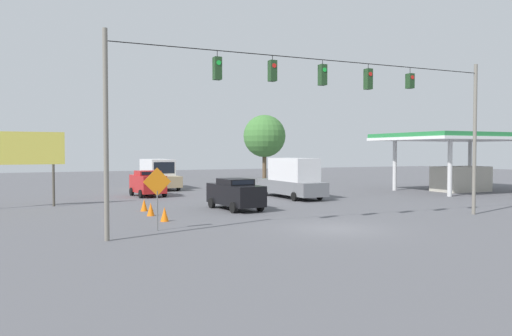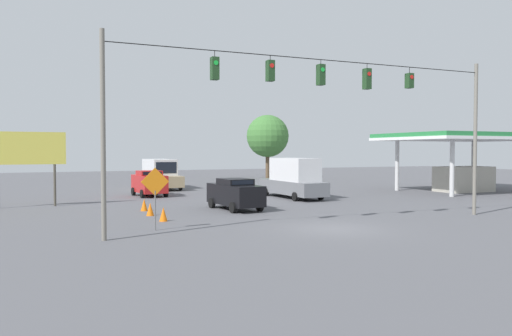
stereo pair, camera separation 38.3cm
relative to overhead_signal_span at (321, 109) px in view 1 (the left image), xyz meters
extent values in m
plane|color=#56565B|center=(-0.08, 1.14, -5.62)|extent=(140.00, 140.00, 0.00)
cylinder|color=slate|center=(-10.11, 0.00, -1.40)|extent=(0.20, 0.20, 8.44)
cylinder|color=slate|center=(9.94, 0.00, -1.40)|extent=(0.20, 0.20, 8.44)
cylinder|color=black|center=(-0.08, 0.00, 2.32)|extent=(20.06, 0.04, 0.04)
cube|color=#1E3D1E|center=(-5.42, 0.00, 1.62)|extent=(0.32, 0.36, 0.77)
cylinder|color=black|center=(-5.42, 0.00, 2.16)|extent=(0.03, 0.03, 0.32)
cylinder|color=red|center=(-5.42, 0.19, 1.79)|extent=(0.20, 0.02, 0.20)
cube|color=#1E3D1E|center=(-2.75, 0.00, 1.56)|extent=(0.32, 0.36, 1.02)
cylinder|color=black|center=(-2.75, 0.00, 2.20)|extent=(0.03, 0.03, 0.25)
cylinder|color=red|center=(-2.75, 0.19, 1.79)|extent=(0.20, 0.02, 0.20)
cube|color=#1E3D1E|center=(-0.08, 0.00, 1.60)|extent=(0.32, 0.36, 0.98)
cylinder|color=black|center=(-0.08, 0.00, 2.21)|extent=(0.03, 0.03, 0.23)
cylinder|color=green|center=(-0.08, 0.19, 1.82)|extent=(0.20, 0.02, 0.20)
cube|color=#1E3D1E|center=(2.58, 0.00, 1.62)|extent=(0.32, 0.36, 0.94)
cylinder|color=black|center=(2.58, 0.00, 2.21)|extent=(0.03, 0.03, 0.23)
cylinder|color=red|center=(2.58, 0.19, 1.83)|extent=(0.20, 0.02, 0.20)
cube|color=#1E3D1E|center=(5.25, 0.00, 1.55)|extent=(0.32, 0.36, 0.98)
cylinder|color=black|center=(5.25, 0.00, 2.18)|extent=(0.03, 0.03, 0.28)
cylinder|color=green|center=(5.25, 0.19, 1.77)|extent=(0.20, 0.02, 0.20)
cube|color=black|center=(1.34, -7.62, -4.69)|extent=(2.24, 4.68, 1.22)
cube|color=black|center=(1.34, -7.62, -3.90)|extent=(1.83, 2.15, 0.36)
cube|color=black|center=(1.24, -6.62, -3.90)|extent=(1.42, 0.17, 0.25)
cylinder|color=black|center=(2.07, -6.07, -5.30)|extent=(0.29, 0.66, 0.64)
cylinder|color=black|center=(0.30, -6.25, -5.30)|extent=(0.29, 0.66, 0.64)
cylinder|color=black|center=(2.38, -8.99, -5.30)|extent=(0.29, 0.66, 0.64)
cylinder|color=black|center=(0.61, -9.18, -5.30)|extent=(0.29, 0.66, 0.64)
cube|color=red|center=(4.31, -18.67, -4.63)|extent=(2.21, 3.97, 1.34)
cube|color=red|center=(4.31, -18.67, -3.77)|extent=(1.86, 1.83, 0.36)
cube|color=black|center=(4.23, -17.83, -3.77)|extent=(1.48, 0.16, 0.25)
cylinder|color=black|center=(5.11, -17.35, -5.30)|extent=(0.28, 0.66, 0.64)
cylinder|color=black|center=(3.27, -17.53, -5.30)|extent=(0.28, 0.66, 0.64)
cylinder|color=black|center=(5.35, -19.82, -5.30)|extent=(0.28, 0.66, 0.64)
cylinder|color=black|center=(3.50, -20.00, -5.30)|extent=(0.28, 0.66, 0.64)
cube|color=tan|center=(1.79, -25.82, -4.80)|extent=(2.65, 7.51, 1.00)
cube|color=silver|center=(1.80, -26.19, -3.56)|extent=(2.36, 4.83, 1.46)
cube|color=black|center=(1.71, -23.80, -3.56)|extent=(1.91, 0.09, 1.02)
cylinder|color=black|center=(2.89, -23.36, -5.30)|extent=(0.24, 0.65, 0.64)
cylinder|color=black|center=(0.51, -23.45, -5.30)|extent=(0.24, 0.65, 0.64)
cylinder|color=black|center=(3.06, -28.19, -5.30)|extent=(0.24, 0.65, 0.64)
cylinder|color=black|center=(0.68, -28.27, -5.30)|extent=(0.24, 0.65, 0.64)
cube|color=slate|center=(-5.41, -12.98, -4.80)|extent=(2.33, 7.20, 1.00)
cube|color=silver|center=(-5.42, -12.62, -3.44)|extent=(2.09, 4.63, 1.71)
cube|color=black|center=(-5.36, -14.92, -3.44)|extent=(1.71, 0.07, 1.20)
cylinder|color=black|center=(-6.42, -15.33, -5.30)|extent=(0.24, 0.65, 0.64)
cylinder|color=black|center=(-4.28, -15.27, -5.30)|extent=(0.24, 0.65, 0.64)
cylinder|color=black|center=(-6.54, -10.68, -5.30)|extent=(0.24, 0.65, 0.64)
cylinder|color=black|center=(-4.41, -10.62, -5.30)|extent=(0.24, 0.65, 0.64)
cone|color=orange|center=(6.51, -4.43, -5.25)|extent=(0.42, 0.42, 0.73)
cone|color=orange|center=(6.68, -6.87, -5.25)|extent=(0.42, 0.42, 0.73)
cone|color=orange|center=(6.56, -9.19, -5.25)|extent=(0.42, 0.42, 0.73)
cube|color=#288442|center=(-21.91, -12.05, -0.71)|extent=(13.20, 9.27, 0.35)
cube|color=white|center=(-21.91, -12.05, -1.01)|extent=(13.30, 9.37, 0.24)
cylinder|color=silver|center=(-26.53, -15.30, -3.25)|extent=(0.36, 0.36, 4.73)
cylinder|color=silver|center=(-17.29, -15.30, -3.25)|extent=(0.36, 0.36, 4.73)
cylinder|color=silver|center=(-17.29, -8.81, -3.25)|extent=(0.36, 0.36, 4.73)
cube|color=#B2AD9E|center=(-21.91, -12.05, -4.52)|extent=(4.62, 2.78, 2.20)
cylinder|color=#4C473D|center=(11.35, -14.16, -4.26)|extent=(0.16, 0.16, 2.72)
cube|color=#D8CC4C|center=(12.99, -14.16, -1.86)|extent=(4.68, 0.12, 2.08)
cylinder|color=slate|center=(7.52, -1.69, -4.72)|extent=(0.06, 0.06, 1.80)
cube|color=orange|center=(7.52, -1.69, -3.41)|extent=(1.27, 0.04, 1.27)
cylinder|color=brown|center=(-14.69, -37.33, -3.63)|extent=(0.52, 0.52, 3.97)
sphere|color=#427A38|center=(-14.69, -37.33, -0.16)|extent=(5.42, 5.42, 5.42)
camera|label=1|loc=(12.68, 20.49, -2.00)|focal=35.00mm
camera|label=2|loc=(12.33, 20.64, -2.00)|focal=35.00mm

